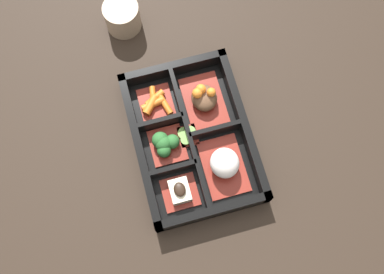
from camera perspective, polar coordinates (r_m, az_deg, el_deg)
The scene contains 10 objects.
ground_plane at distance 0.84m, azimuth 0.00°, elevation -0.50°, with size 3.00×3.00×0.00m, color black.
bento_base at distance 0.83m, azimuth 0.00°, elevation -0.40°, with size 0.29×0.21×0.01m.
bento_rim at distance 0.81m, azimuth -0.15°, elevation -0.12°, with size 0.29×0.21×0.04m.
bowl_stew at distance 0.84m, azimuth 1.51°, elevation 4.95°, with size 0.11×0.07×0.05m.
bowl_rice at distance 0.79m, azimuth 4.14°, elevation -3.42°, with size 0.11×0.07×0.05m.
bowl_carrots at distance 0.84m, azimuth -4.69°, elevation 4.37°, with size 0.07×0.06×0.02m.
bowl_greens at distance 0.81m, azimuth -3.45°, elevation -0.91°, with size 0.07×0.06×0.04m.
bowl_tofu at distance 0.79m, azimuth -1.54°, elevation -6.93°, with size 0.06×0.06×0.04m.
bowl_pickles at distance 0.82m, azimuth -0.60°, elevation 0.31°, with size 0.04×0.03×0.01m.
tea_cup at distance 0.92m, azimuth -8.86°, elevation 14.93°, with size 0.07×0.07×0.06m.
Camera 1 is at (0.23, -0.06, 0.80)m, focal length 42.00 mm.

